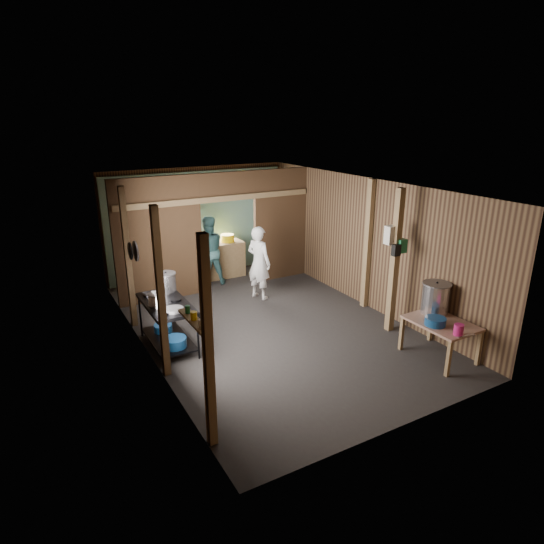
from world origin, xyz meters
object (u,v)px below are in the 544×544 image
stove_pot_large (166,283)px  pink_bucket (459,330)px  cook (259,263)px  prep_table (439,340)px  stock_pot (435,299)px  yellow_tub (227,238)px  gas_range (168,325)px

stove_pot_large → pink_bucket: stove_pot_large is taller
pink_bucket → cook: bearing=105.6°
prep_table → stock_pot: stock_pot is taller
stock_pot → cook: size_ratio=0.34×
pink_bucket → yellow_tub: (-1.13, 5.85, 0.23)m
stock_pot → yellow_tub: bearing=106.1°
stove_pot_large → pink_bucket: bearing=-45.4°
pink_bucket → stove_pot_large: bearing=134.6°
pink_bucket → yellow_tub: bearing=100.9°
stove_pot_large → yellow_tub: 3.31m
prep_table → pink_bucket: bearing=-108.9°
pink_bucket → cook: 4.34m
gas_range → cook: size_ratio=0.88×
gas_range → prep_table: gas_range is taller
yellow_tub → stove_pot_large: bearing=-133.0°
yellow_tub → pink_bucket: bearing=-79.1°
prep_table → pink_bucket: size_ratio=6.11×
cook → gas_range: bearing=94.8°
yellow_tub → cook: size_ratio=0.20×
pink_bucket → cook: (-1.16, 4.18, 0.08)m
gas_range → yellow_tub: (2.43, 2.92, 0.53)m
stock_pot → cook: bearing=113.8°
pink_bucket → prep_table: bearing=71.1°
stove_pot_large → pink_bucket: size_ratio=2.06×
prep_table → stove_pot_large: (-3.54, 2.99, 0.66)m
prep_table → pink_bucket: 0.61m
yellow_tub → prep_table: bearing=-76.7°
gas_range → stove_pot_large: size_ratio=3.90×
prep_table → cook: cook is taller
gas_range → stove_pot_large: stove_pot_large is taller
gas_range → cook: cook is taller
gas_range → prep_table: bearing=-33.9°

